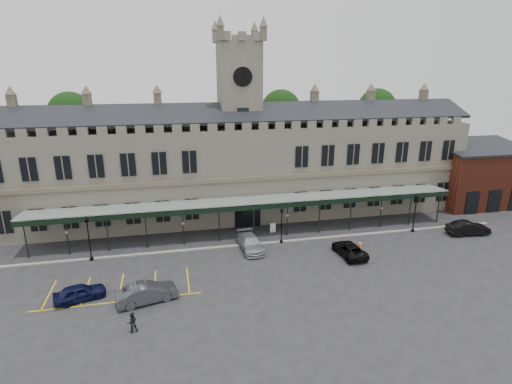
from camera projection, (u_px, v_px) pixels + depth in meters
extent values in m
plane|color=#262628|center=(269.00, 267.00, 39.71)|extent=(140.00, 140.00, 0.00)
cube|color=#5E594E|center=(240.00, 170.00, 52.91)|extent=(60.00, 10.00, 12.00)
cube|color=brown|center=(248.00, 179.00, 48.01)|extent=(60.00, 0.35, 0.50)
cube|color=black|center=(243.00, 113.00, 48.28)|extent=(60.00, 4.77, 2.20)
cube|color=black|center=(236.00, 109.00, 52.96)|extent=(60.00, 4.77, 2.20)
cube|color=black|center=(248.00, 212.00, 49.34)|extent=(3.20, 0.18, 3.80)
cube|color=#5E594E|center=(240.00, 133.00, 51.44)|extent=(5.00, 5.00, 22.00)
cylinder|color=silver|center=(243.00, 77.00, 47.00)|extent=(2.20, 0.12, 2.20)
cylinder|color=black|center=(243.00, 77.00, 46.93)|extent=(2.30, 0.04, 2.30)
cube|color=black|center=(243.00, 119.00, 48.46)|extent=(1.40, 0.12, 2.80)
cube|color=#8C9E93|center=(251.00, 200.00, 46.92)|extent=(50.00, 4.00, 0.40)
cube|color=black|center=(254.00, 208.00, 45.13)|extent=(50.00, 0.18, 0.50)
cube|color=maroon|center=(476.00, 177.00, 57.56)|extent=(12.00, 8.00, 8.00)
cube|color=black|center=(481.00, 146.00, 56.24)|extent=(12.40, 8.36, 1.47)
cube|color=gray|center=(257.00, 244.00, 44.84)|extent=(60.00, 0.40, 0.12)
cylinder|color=#332314|center=(77.00, 163.00, 56.87)|extent=(0.70, 0.70, 12.00)
sphere|color=black|center=(71.00, 114.00, 54.82)|extent=(6.00, 6.00, 6.00)
cylinder|color=#332314|center=(280.00, 154.00, 62.93)|extent=(0.70, 0.70, 12.00)
sphere|color=black|center=(281.00, 109.00, 60.88)|extent=(6.00, 6.00, 6.00)
cylinder|color=#332314|center=(373.00, 150.00, 66.17)|extent=(0.70, 0.70, 12.00)
sphere|color=black|center=(377.00, 107.00, 64.11)|extent=(6.00, 6.00, 6.00)
cylinder|color=black|center=(92.00, 259.00, 41.04)|extent=(0.38, 0.38, 0.32)
cylinder|color=black|center=(89.00, 241.00, 40.46)|extent=(0.13, 0.13, 4.22)
cube|color=black|center=(87.00, 221.00, 39.80)|extent=(0.30, 0.30, 0.42)
cone|color=black|center=(86.00, 217.00, 39.69)|extent=(0.46, 0.46, 0.32)
cylinder|color=black|center=(281.00, 242.00, 45.21)|extent=(0.33, 0.33, 0.28)
cylinder|color=black|center=(281.00, 228.00, 44.71)|extent=(0.11, 0.11, 3.67)
cube|color=black|center=(282.00, 211.00, 44.13)|extent=(0.26, 0.26, 0.37)
cone|color=black|center=(282.00, 208.00, 44.04)|extent=(0.40, 0.40, 0.28)
cylinder|color=black|center=(413.00, 230.00, 48.29)|extent=(0.37, 0.37, 0.31)
cylinder|color=black|center=(414.00, 216.00, 47.72)|extent=(0.12, 0.12, 4.16)
cube|color=black|center=(417.00, 198.00, 47.07)|extent=(0.29, 0.29, 0.42)
cone|color=black|center=(417.00, 195.00, 46.96)|extent=(0.46, 0.46, 0.31)
cube|color=#DB4806|center=(360.00, 247.00, 44.18)|extent=(0.37, 0.37, 0.04)
cone|color=#DB4806|center=(360.00, 244.00, 44.08)|extent=(0.43, 0.43, 0.68)
cylinder|color=silver|center=(360.00, 243.00, 44.06)|extent=(0.28, 0.28, 0.10)
cylinder|color=black|center=(273.00, 230.00, 48.10)|extent=(0.06, 0.06, 0.49)
cube|color=silver|center=(273.00, 228.00, 48.00)|extent=(0.68, 0.07, 1.16)
cylinder|color=black|center=(242.00, 230.00, 47.79)|extent=(0.16, 0.16, 0.90)
cylinder|color=black|center=(281.00, 226.00, 48.84)|extent=(0.15, 0.15, 0.87)
imported|color=black|center=(80.00, 292.00, 33.80)|extent=(4.49, 2.91, 1.42)
imported|color=#3A3C42|center=(147.00, 293.00, 33.54)|extent=(5.33, 2.95, 1.66)
imported|color=#96989D|center=(250.00, 243.00, 43.32)|extent=(2.47, 5.37, 1.52)
imported|color=black|center=(349.00, 249.00, 41.97)|extent=(2.58, 5.04, 1.36)
imported|color=black|center=(468.00, 228.00, 47.27)|extent=(5.07, 2.17, 1.63)
imported|color=black|center=(126.00, 297.00, 32.88)|extent=(0.75, 0.64, 1.75)
imported|color=black|center=(132.00, 322.00, 29.64)|extent=(0.90, 0.77, 1.61)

